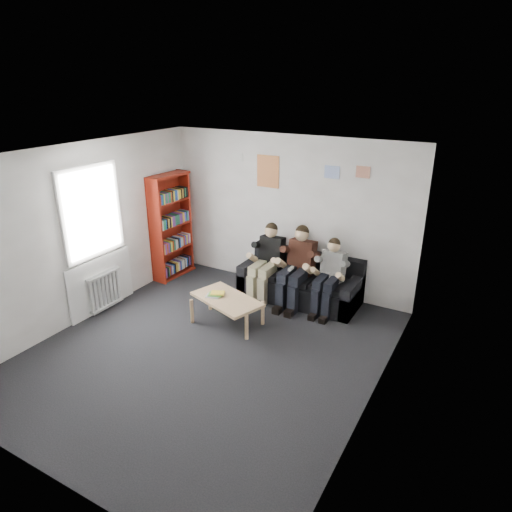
% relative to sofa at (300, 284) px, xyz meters
% --- Properties ---
extents(room_shell, '(5.00, 5.00, 5.00)m').
position_rel_sofa_xyz_m(room_shell, '(-0.44, -2.12, 1.07)').
color(room_shell, black).
rests_on(room_shell, ground).
extents(sofa, '(2.02, 0.82, 0.78)m').
position_rel_sofa_xyz_m(sofa, '(0.00, 0.00, 0.00)').
color(sofa, black).
rests_on(sofa, ground).
extents(bookshelf, '(0.29, 0.88, 1.95)m').
position_rel_sofa_xyz_m(bookshelf, '(-2.52, -0.26, 0.69)').
color(bookshelf, maroon).
rests_on(bookshelf, ground).
extents(coffee_table, '(1.09, 0.60, 0.44)m').
position_rel_sofa_xyz_m(coffee_table, '(-0.63, -1.33, 0.10)').
color(coffee_table, tan).
rests_on(coffee_table, ground).
extents(game_cases, '(0.25, 0.22, 0.05)m').
position_rel_sofa_xyz_m(game_cases, '(-0.83, -1.35, 0.18)').
color(game_cases, silver).
rests_on(game_cases, coffee_table).
extents(person_left, '(0.40, 0.86, 1.28)m').
position_rel_sofa_xyz_m(person_left, '(-0.56, -0.19, 0.35)').
color(person_left, black).
rests_on(person_left, sofa).
extents(person_middle, '(0.42, 0.91, 1.33)m').
position_rel_sofa_xyz_m(person_middle, '(0.00, -0.19, 0.37)').
color(person_middle, '#462217').
rests_on(person_middle, sofa).
extents(person_right, '(0.37, 0.78, 1.21)m').
position_rel_sofa_xyz_m(person_right, '(0.56, -0.19, 0.32)').
color(person_right, silver).
rests_on(person_right, sofa).
extents(radiator, '(0.10, 0.64, 0.60)m').
position_rel_sofa_xyz_m(radiator, '(-2.59, -1.92, 0.07)').
color(radiator, silver).
rests_on(radiator, ground).
extents(window, '(0.05, 1.30, 2.36)m').
position_rel_sofa_xyz_m(window, '(-2.67, -1.92, 0.75)').
color(window, white).
rests_on(window, room_shell).
extents(poster_large, '(0.42, 0.01, 0.55)m').
position_rel_sofa_xyz_m(poster_large, '(-0.84, 0.37, 1.77)').
color(poster_large, '#E1BE4F').
rests_on(poster_large, room_shell).
extents(poster_blue, '(0.25, 0.01, 0.20)m').
position_rel_sofa_xyz_m(poster_blue, '(0.31, 0.37, 1.87)').
color(poster_blue, '#477FF1').
rests_on(poster_blue, room_shell).
extents(poster_pink, '(0.22, 0.01, 0.18)m').
position_rel_sofa_xyz_m(poster_pink, '(0.81, 0.37, 1.92)').
color(poster_pink, '#CD408D').
rests_on(poster_pink, room_shell).
extents(poster_sign, '(0.20, 0.01, 0.14)m').
position_rel_sofa_xyz_m(poster_sign, '(-1.44, 0.37, 1.97)').
color(poster_sign, white).
rests_on(poster_sign, room_shell).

